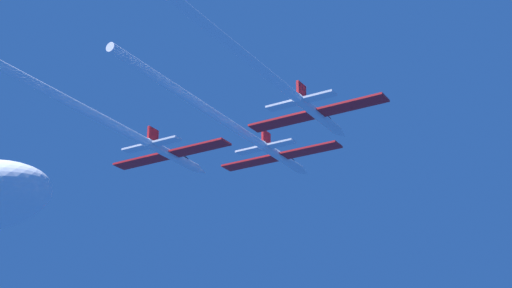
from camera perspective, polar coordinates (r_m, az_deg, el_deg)
jet_lead at (r=103.28m, az=-1.04°, el=0.91°), size 19.35×47.31×3.20m
jet_left_wing at (r=100.77m, az=-10.23°, el=1.15°), size 19.35×47.59×3.20m
jet_right_wing at (r=88.33m, az=1.08°, el=5.19°), size 19.35×50.78×3.20m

